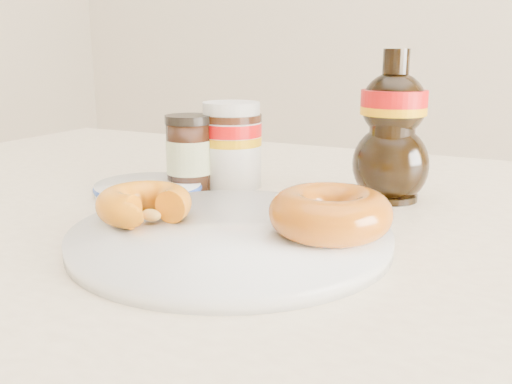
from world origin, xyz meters
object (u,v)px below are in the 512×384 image
at_px(dining_table, 323,315).
at_px(blue_rim_saucer, 148,188).
at_px(donut_whole, 330,213).
at_px(dark_jar, 189,153).
at_px(syrup_bottle, 392,126).
at_px(nutella_jar, 232,141).
at_px(donut_bitten, 144,204).
at_px(plate, 230,236).

xyz_separation_m(dining_table, blue_rim_saucer, (-0.23, 0.05, 0.09)).
bearing_deg(donut_whole, dark_jar, 149.85).
xyz_separation_m(donut_whole, dark_jar, (-0.22, 0.13, 0.01)).
bearing_deg(dining_table, syrup_bottle, 81.04).
relative_size(nutella_jar, syrup_bottle, 0.62).
bearing_deg(donut_bitten, dining_table, 22.63).
distance_m(dining_table, blue_rim_saucer, 0.26).
bearing_deg(syrup_bottle, donut_whole, -91.54).
distance_m(donut_bitten, syrup_bottle, 0.28).
xyz_separation_m(plate, syrup_bottle, (0.09, 0.21, 0.07)).
relative_size(dining_table, blue_rim_saucer, 11.17).
relative_size(donut_bitten, syrup_bottle, 0.52).
relative_size(dining_table, nutella_jar, 13.64).
relative_size(dining_table, plate, 5.07).
distance_m(dining_table, syrup_bottle, 0.22).
distance_m(donut_whole, blue_rim_saucer, 0.27).
height_order(nutella_jar, blue_rim_saucer, nutella_jar).
relative_size(donut_bitten, blue_rim_saucer, 0.69).
bearing_deg(donut_bitten, dark_jar, 103.75).
bearing_deg(nutella_jar, dark_jar, -136.05).
relative_size(syrup_bottle, dark_jar, 1.85).
bearing_deg(donut_whole, donut_bitten, -167.67).
height_order(plate, dark_jar, dark_jar).
height_order(plate, nutella_jar, nutella_jar).
height_order(dining_table, donut_whole, donut_whole).
height_order(dining_table, blue_rim_saucer, blue_rim_saucer).
distance_m(dining_table, donut_whole, 0.12).
bearing_deg(plate, syrup_bottle, 67.68).
height_order(donut_whole, blue_rim_saucer, donut_whole).
bearing_deg(donut_bitten, plate, 2.18).
bearing_deg(donut_bitten, syrup_bottle, 47.26).
relative_size(plate, donut_whole, 2.68).
xyz_separation_m(donut_bitten, dark_jar, (-0.06, 0.16, 0.01)).
bearing_deg(plate, dark_jar, 132.34).
bearing_deg(nutella_jar, dining_table, -36.43).
relative_size(dining_table, donut_bitten, 16.31).
xyz_separation_m(dining_table, plate, (-0.06, -0.07, 0.09)).
relative_size(plate, dark_jar, 3.10).
bearing_deg(blue_rim_saucer, donut_bitten, -54.26).
height_order(donut_bitten, syrup_bottle, syrup_bottle).
distance_m(dining_table, plate, 0.13).
xyz_separation_m(plate, donut_bitten, (-0.08, -0.01, 0.02)).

